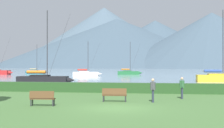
{
  "coord_description": "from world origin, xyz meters",
  "views": [
    {
      "loc": [
        2.85,
        -19.03,
        2.55
      ],
      "look_at": [
        -11.44,
        66.47,
        2.9
      ],
      "focal_mm": 52.07,
      "sensor_mm": 36.0,
      "label": 1
    }
  ],
  "objects_px": {
    "sailboat_slip_3": "(86,73)",
    "sailboat_slip_7": "(44,79)",
    "park_bench_near_path": "(42,98)",
    "sailboat_slip_4": "(220,77)",
    "park_bench_under_tree": "(114,94)",
    "person_standing_walker": "(182,86)",
    "sailboat_slip_0": "(36,72)",
    "person_seated_viewer": "(153,88)",
    "sailboat_slip_1": "(129,73)"
  },
  "relations": [
    {
      "from": "sailboat_slip_4",
      "to": "person_seated_viewer",
      "type": "bearing_deg",
      "value": -109.0
    },
    {
      "from": "park_bench_near_path",
      "to": "person_standing_walker",
      "type": "relative_size",
      "value": 0.96
    },
    {
      "from": "sailboat_slip_7",
      "to": "sailboat_slip_1",
      "type": "bearing_deg",
      "value": 75.47
    },
    {
      "from": "sailboat_slip_1",
      "to": "sailboat_slip_3",
      "type": "distance_m",
      "value": 15.16
    },
    {
      "from": "sailboat_slip_3",
      "to": "person_seated_viewer",
      "type": "bearing_deg",
      "value": -76.45
    },
    {
      "from": "person_seated_viewer",
      "to": "person_standing_walker",
      "type": "distance_m",
      "value": 3.45
    },
    {
      "from": "sailboat_slip_3",
      "to": "sailboat_slip_7",
      "type": "distance_m",
      "value": 34.29
    },
    {
      "from": "person_seated_viewer",
      "to": "person_standing_walker",
      "type": "relative_size",
      "value": 1.0
    },
    {
      "from": "sailboat_slip_4",
      "to": "person_seated_viewer",
      "type": "distance_m",
      "value": 31.23
    },
    {
      "from": "sailboat_slip_3",
      "to": "park_bench_near_path",
      "type": "bearing_deg",
      "value": -83.76
    },
    {
      "from": "sailboat_slip_1",
      "to": "sailboat_slip_4",
      "type": "xyz_separation_m",
      "value": [
        18.34,
        -36.21,
        0.09
      ]
    },
    {
      "from": "sailboat_slip_3",
      "to": "sailboat_slip_4",
      "type": "relative_size",
      "value": 0.74
    },
    {
      "from": "sailboat_slip_4",
      "to": "park_bench_under_tree",
      "type": "bearing_deg",
      "value": -113.49
    },
    {
      "from": "sailboat_slip_3",
      "to": "person_seated_viewer",
      "type": "distance_m",
      "value": 56.78
    },
    {
      "from": "person_seated_viewer",
      "to": "person_standing_walker",
      "type": "bearing_deg",
      "value": 47.31
    },
    {
      "from": "sailboat_slip_3",
      "to": "person_seated_viewer",
      "type": "height_order",
      "value": "sailboat_slip_3"
    },
    {
      "from": "sailboat_slip_1",
      "to": "person_standing_walker",
      "type": "relative_size",
      "value": 5.49
    },
    {
      "from": "sailboat_slip_7",
      "to": "person_seated_viewer",
      "type": "relative_size",
      "value": 6.08
    },
    {
      "from": "sailboat_slip_0",
      "to": "person_standing_walker",
      "type": "bearing_deg",
      "value": -59.88
    },
    {
      "from": "sailboat_slip_7",
      "to": "person_seated_viewer",
      "type": "xyz_separation_m",
      "value": [
        15.55,
        -19.61,
        0.32
      ]
    },
    {
      "from": "sailboat_slip_0",
      "to": "sailboat_slip_3",
      "type": "distance_m",
      "value": 29.11
    },
    {
      "from": "sailboat_slip_0",
      "to": "sailboat_slip_3",
      "type": "xyz_separation_m",
      "value": [
        21.25,
        -19.9,
        0.02
      ]
    },
    {
      "from": "person_seated_viewer",
      "to": "sailboat_slip_4",
      "type": "bearing_deg",
      "value": 67.53
    },
    {
      "from": "sailboat_slip_0",
      "to": "park_bench_near_path",
      "type": "relative_size",
      "value": 5.74
    },
    {
      "from": "sailboat_slip_3",
      "to": "sailboat_slip_7",
      "type": "relative_size",
      "value": 0.83
    },
    {
      "from": "sailboat_slip_7",
      "to": "park_bench_near_path",
      "type": "xyz_separation_m",
      "value": [
        8.81,
        -22.75,
        -0.12
      ]
    },
    {
      "from": "sailboat_slip_3",
      "to": "park_bench_near_path",
      "type": "height_order",
      "value": "sailboat_slip_3"
    },
    {
      "from": "sailboat_slip_3",
      "to": "park_bench_under_tree",
      "type": "height_order",
      "value": "sailboat_slip_3"
    },
    {
      "from": "sailboat_slip_4",
      "to": "person_standing_walker",
      "type": "xyz_separation_m",
      "value": [
        -7.02,
        -27.12,
        0.31
      ]
    },
    {
      "from": "sailboat_slip_3",
      "to": "sailboat_slip_4",
      "type": "distance_m",
      "value": 36.27
    },
    {
      "from": "sailboat_slip_1",
      "to": "sailboat_slip_7",
      "type": "bearing_deg",
      "value": -106.6
    },
    {
      "from": "sailboat_slip_0",
      "to": "person_seated_viewer",
      "type": "relative_size",
      "value": 5.53
    },
    {
      "from": "sailboat_slip_3",
      "to": "park_bench_under_tree",
      "type": "relative_size",
      "value": 4.81
    },
    {
      "from": "park_bench_near_path",
      "to": "sailboat_slip_4",
      "type": "bearing_deg",
      "value": 58.97
    },
    {
      "from": "person_standing_walker",
      "to": "sailboat_slip_0",
      "type": "bearing_deg",
      "value": 116.0
    },
    {
      "from": "sailboat_slip_4",
      "to": "person_standing_walker",
      "type": "bearing_deg",
      "value": -106.56
    },
    {
      "from": "person_standing_walker",
      "to": "sailboat_slip_4",
      "type": "bearing_deg",
      "value": 71.17
    },
    {
      "from": "sailboat_slip_7",
      "to": "person_seated_viewer",
      "type": "height_order",
      "value": "sailboat_slip_7"
    },
    {
      "from": "sailboat_slip_1",
      "to": "sailboat_slip_4",
      "type": "height_order",
      "value": "sailboat_slip_4"
    },
    {
      "from": "park_bench_under_tree",
      "to": "person_standing_walker",
      "type": "xyz_separation_m",
      "value": [
        4.74,
        2.83,
        0.44
      ]
    },
    {
      "from": "sailboat_slip_4",
      "to": "park_bench_near_path",
      "type": "height_order",
      "value": "sailboat_slip_4"
    },
    {
      "from": "sailboat_slip_1",
      "to": "sailboat_slip_3",
      "type": "bearing_deg",
      "value": -134.82
    },
    {
      "from": "person_standing_walker",
      "to": "park_bench_under_tree",
      "type": "bearing_deg",
      "value": -153.46
    },
    {
      "from": "sailboat_slip_0",
      "to": "sailboat_slip_4",
      "type": "bearing_deg",
      "value": -42.3
    },
    {
      "from": "park_bench_near_path",
      "to": "person_seated_viewer",
      "type": "xyz_separation_m",
      "value": [
        6.74,
        3.14,
        0.44
      ]
    },
    {
      "from": "sailboat_slip_7",
      "to": "park_bench_near_path",
      "type": "height_order",
      "value": "sailboat_slip_7"
    },
    {
      "from": "park_bench_near_path",
      "to": "sailboat_slip_7",
      "type": "bearing_deg",
      "value": 105.77
    },
    {
      "from": "sailboat_slip_7",
      "to": "person_standing_walker",
      "type": "distance_m",
      "value": 24.4
    },
    {
      "from": "sailboat_slip_7",
      "to": "park_bench_under_tree",
      "type": "distance_m",
      "value": 23.54
    },
    {
      "from": "park_bench_near_path",
      "to": "person_seated_viewer",
      "type": "height_order",
      "value": "person_seated_viewer"
    }
  ]
}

